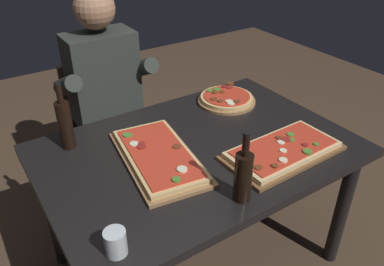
# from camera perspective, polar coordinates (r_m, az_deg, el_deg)

# --- Properties ---
(ground_plane) EXTENTS (6.40, 6.40, 0.00)m
(ground_plane) POSITION_cam_1_polar(r_m,az_deg,el_deg) (2.25, 0.73, -17.96)
(ground_plane) COLOR #4C3828
(dining_table) EXTENTS (1.40, 0.96, 0.74)m
(dining_table) POSITION_cam_1_polar(r_m,az_deg,el_deg) (1.81, 0.87, -4.61)
(dining_table) COLOR black
(dining_table) RESTS_ON ground_plane
(pizza_rectangular_front) EXTENTS (0.54, 0.29, 0.05)m
(pizza_rectangular_front) POSITION_cam_1_polar(r_m,az_deg,el_deg) (1.74, 13.31, -2.55)
(pizza_rectangular_front) COLOR brown
(pizza_rectangular_front) RESTS_ON dining_table
(pizza_rectangular_left) EXTENTS (0.36, 0.59, 0.05)m
(pizza_rectangular_left) POSITION_cam_1_polar(r_m,az_deg,el_deg) (1.67, -4.95, -3.41)
(pizza_rectangular_left) COLOR olive
(pizza_rectangular_left) RESTS_ON dining_table
(pizza_round_far) EXTENTS (0.32, 0.32, 0.05)m
(pizza_round_far) POSITION_cam_1_polar(r_m,az_deg,el_deg) (2.15, 5.13, 5.05)
(pizza_round_far) COLOR olive
(pizza_round_far) RESTS_ON dining_table
(wine_bottle_dark) EXTENTS (0.07, 0.07, 0.29)m
(wine_bottle_dark) POSITION_cam_1_polar(r_m,az_deg,el_deg) (1.42, 7.59, -6.20)
(wine_bottle_dark) COLOR black
(wine_bottle_dark) RESTS_ON dining_table
(oil_bottle_amber) EXTENTS (0.06, 0.06, 0.32)m
(oil_bottle_amber) POSITION_cam_1_polar(r_m,az_deg,el_deg) (1.79, -18.27, 1.37)
(oil_bottle_amber) COLOR black
(oil_bottle_amber) RESTS_ON dining_table
(tumbler_near_camera) EXTENTS (0.07, 0.07, 0.09)m
(tumbler_near_camera) POSITION_cam_1_polar(r_m,az_deg,el_deg) (1.29, -11.21, -15.75)
(tumbler_near_camera) COLOR silver
(tumbler_near_camera) RESTS_ON dining_table
(diner_chair) EXTENTS (0.44, 0.44, 0.87)m
(diner_chair) POSITION_cam_1_polar(r_m,az_deg,el_deg) (2.50, -12.72, 1.31)
(diner_chair) COLOR #3D2B1E
(diner_chair) RESTS_ON ground_plane
(seated_diner) EXTENTS (0.53, 0.41, 1.33)m
(seated_diner) POSITION_cam_1_polar(r_m,az_deg,el_deg) (2.28, -12.32, 5.60)
(seated_diner) COLOR #23232D
(seated_diner) RESTS_ON ground_plane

